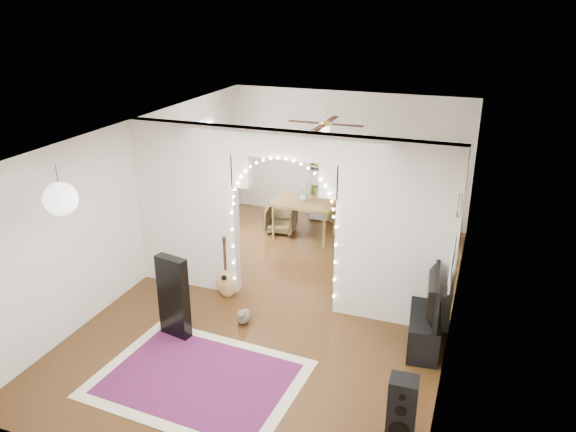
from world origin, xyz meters
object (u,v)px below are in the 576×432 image
(acoustic_guitar, at_px, (226,275))
(dining_chair_left, at_px, (281,219))
(floor_speaker, at_px, (402,410))
(bookcase, at_px, (348,186))
(dining_table, at_px, (304,205))
(dining_chair_right, at_px, (396,224))
(media_console, at_px, (424,330))

(acoustic_guitar, height_order, dining_chair_left, acoustic_guitar)
(floor_speaker, bearing_deg, bookcase, 107.12)
(bookcase, height_order, dining_table, bookcase)
(acoustic_guitar, bearing_deg, floor_speaker, -46.63)
(acoustic_guitar, bearing_deg, dining_chair_right, 45.41)
(acoustic_guitar, bearing_deg, dining_chair_left, 80.60)
(dining_table, distance_m, dining_chair_right, 1.84)
(acoustic_guitar, xyz_separation_m, media_console, (3.10, -0.29, -0.13))
(floor_speaker, xyz_separation_m, bookcase, (-2.12, 5.87, 0.42))
(dining_chair_left, height_order, dining_chair_right, dining_chair_right)
(dining_chair_right, bearing_deg, media_console, -62.77)
(dining_chair_right, bearing_deg, dining_chair_left, -156.21)
(dining_table, height_order, dining_chair_left, dining_table)
(floor_speaker, bearing_deg, dining_table, 116.73)
(acoustic_guitar, xyz_separation_m, bookcase, (0.99, 3.75, 0.42))
(floor_speaker, relative_size, dining_table, 0.63)
(acoustic_guitar, bearing_deg, dining_table, 69.39)
(dining_table, height_order, dining_chair_right, dining_table)
(acoustic_guitar, relative_size, dining_chair_right, 1.43)
(floor_speaker, distance_m, dining_chair_left, 5.90)
(dining_chair_left, bearing_deg, floor_speaker, -64.03)
(media_console, relative_size, dining_chair_right, 1.63)
(acoustic_guitar, height_order, dining_chair_right, acoustic_guitar)
(media_console, distance_m, dining_table, 4.04)
(dining_chair_left, bearing_deg, dining_table, -20.43)
(floor_speaker, xyz_separation_m, dining_chair_right, (-1.02, 5.42, -0.10))
(dining_chair_left, distance_m, dining_chair_right, 2.28)
(media_console, xyz_separation_m, dining_chair_left, (-3.24, 3.09, 0.01))
(floor_speaker, distance_m, bookcase, 6.26)
(bookcase, bearing_deg, dining_chair_right, -2.27)
(acoustic_guitar, xyz_separation_m, floor_speaker, (3.10, -2.12, -0.00))
(bookcase, relative_size, dining_chair_left, 2.78)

